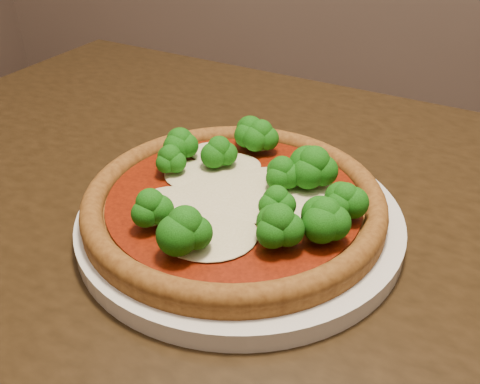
# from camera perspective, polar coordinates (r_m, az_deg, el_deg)

# --- Properties ---
(dining_table) EXTENTS (1.31, 1.00, 0.75)m
(dining_table) POSITION_cam_1_polar(r_m,az_deg,el_deg) (0.57, 6.17, -13.11)
(dining_table) COLOR black
(dining_table) RESTS_ON floor
(plate) EXTENTS (0.30, 0.30, 0.02)m
(plate) POSITION_cam_1_polar(r_m,az_deg,el_deg) (0.51, -0.00, -2.95)
(plate) COLOR silver
(plate) RESTS_ON dining_table
(pizza) EXTENTS (0.28, 0.28, 0.06)m
(pizza) POSITION_cam_1_polar(r_m,az_deg,el_deg) (0.49, -0.17, -0.37)
(pizza) COLOR brown
(pizza) RESTS_ON plate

